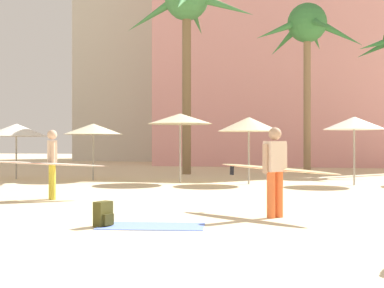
% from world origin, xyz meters
% --- Properties ---
extents(ground, '(120.00, 120.00, 0.00)m').
position_xyz_m(ground, '(0.00, 0.00, 0.00)').
color(ground, beige).
extents(hotel_pink, '(18.19, 9.75, 18.15)m').
position_xyz_m(hotel_pink, '(2.13, 29.73, 9.08)').
color(hotel_pink, pink).
rests_on(hotel_pink, ground).
extents(palm_tree_far_left, '(5.01, 5.21, 7.94)m').
position_xyz_m(palm_tree_far_left, '(2.41, 18.58, 6.61)').
color(palm_tree_far_left, '#896B4C').
rests_on(palm_tree_far_left, ground).
extents(palm_tree_center, '(6.25, 6.28, 9.01)m').
position_xyz_m(palm_tree_center, '(-2.95, 16.84, 7.45)').
color(palm_tree_center, brown).
rests_on(palm_tree_center, ground).
extents(cafe_umbrella_0, '(2.13, 2.13, 2.30)m').
position_xyz_m(cafe_umbrella_0, '(0.38, 11.57, 2.05)').
color(cafe_umbrella_0, gray).
rests_on(cafe_umbrella_0, ground).
extents(cafe_umbrella_2, '(2.26, 2.26, 2.15)m').
position_xyz_m(cafe_umbrella_2, '(-5.60, 12.32, 1.94)').
color(cafe_umbrella_2, gray).
rests_on(cafe_umbrella_2, ground).
extents(cafe_umbrella_3, '(2.05, 2.05, 2.29)m').
position_xyz_m(cafe_umbrella_3, '(3.87, 11.91, 2.07)').
color(cafe_umbrella_3, gray).
rests_on(cafe_umbrella_3, ground).
extents(cafe_umbrella_4, '(2.29, 2.29, 2.45)m').
position_xyz_m(cafe_umbrella_4, '(-2.04, 11.60, 2.26)').
color(cafe_umbrella_4, gray).
rests_on(cafe_umbrella_4, ground).
extents(cafe_umbrella_5, '(2.42, 2.42, 2.18)m').
position_xyz_m(cafe_umbrella_5, '(-8.84, 12.34, 1.93)').
color(cafe_umbrella_5, gray).
rests_on(cafe_umbrella_5, ground).
extents(beach_towel, '(1.86, 1.06, 0.01)m').
position_xyz_m(beach_towel, '(-0.31, 2.17, 0.01)').
color(beach_towel, '#6684E0').
rests_on(beach_towel, ground).
extents(backpack, '(0.32, 0.35, 0.42)m').
position_xyz_m(backpack, '(-1.09, 2.00, 0.20)').
color(backpack, '#403C16').
rests_on(backpack, ground).
extents(person_near_left, '(2.65, 1.79, 1.73)m').
position_xyz_m(person_near_left, '(-3.92, 5.60, 0.93)').
color(person_near_left, gold).
rests_on(person_near_left, ground).
extents(person_mid_right, '(2.54, 1.92, 1.69)m').
position_xyz_m(person_mid_right, '(1.65, 3.78, 0.92)').
color(person_mid_right, orange).
rests_on(person_mid_right, ground).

